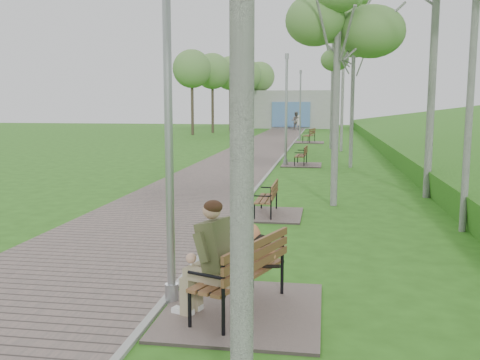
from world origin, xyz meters
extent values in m
plane|color=#2D6019|center=(0.00, 0.00, 0.00)|extent=(120.00, 120.00, 0.00)
cube|color=#6B5C56|center=(-1.75, 21.50, 0.02)|extent=(3.50, 67.00, 0.04)
cube|color=#999993|center=(0.00, 21.50, 0.03)|extent=(0.10, 67.00, 0.05)
cube|color=#9E9E99|center=(-1.50, 51.00, 2.00)|extent=(10.00, 5.00, 4.00)
cube|color=#4E78AF|center=(-1.50, 48.40, 1.50)|extent=(4.00, 0.20, 2.60)
cube|color=#6B5C56|center=(1.08, -1.69, 0.02)|extent=(1.98, 2.20, 0.04)
cube|color=brown|center=(1.03, -1.69, 0.49)|extent=(1.05, 1.71, 0.04)
cube|color=brown|center=(1.28, -1.78, 0.79)|extent=(0.63, 1.56, 0.36)
cube|color=#6B5C56|center=(0.77, 4.27, 0.02)|extent=(1.61, 1.79, 0.04)
cube|color=brown|center=(0.72, 4.27, 0.40)|extent=(0.42, 1.35, 0.04)
cube|color=brown|center=(0.93, 4.26, 0.64)|extent=(0.05, 1.34, 0.30)
cube|color=#6B5C56|center=(1.11, 14.82, 0.02)|extent=(1.68, 1.87, 0.04)
cube|color=brown|center=(1.06, 14.82, 0.42)|extent=(0.48, 1.42, 0.04)
cube|color=brown|center=(1.28, 14.81, 0.67)|extent=(0.10, 1.40, 0.31)
cube|color=#6B5C56|center=(1.04, 28.42, 0.02)|extent=(1.95, 2.17, 0.04)
cube|color=brown|center=(0.99, 28.42, 0.49)|extent=(0.80, 1.69, 0.04)
cube|color=brown|center=(1.24, 28.37, 0.78)|extent=(0.37, 1.60, 0.36)
cylinder|color=#97999E|center=(0.10, -1.53, 0.13)|extent=(0.18, 0.18, 0.27)
cylinder|color=#97999E|center=(0.10, -1.53, 2.22)|extent=(0.11, 0.11, 4.43)
cylinder|color=#97999E|center=(0.43, 14.68, 0.14)|extent=(0.18, 0.18, 0.27)
cylinder|color=#97999E|center=(0.43, 14.68, 2.27)|extent=(0.11, 0.11, 4.54)
cylinder|color=#97999E|center=(0.43, 14.68, 4.59)|extent=(0.16, 0.16, 0.23)
cylinder|color=#97999E|center=(0.25, 31.13, 0.15)|extent=(0.19, 0.19, 0.29)
cylinder|color=#97999E|center=(0.25, 31.13, 2.42)|extent=(0.12, 0.12, 4.84)
cylinder|color=#97999E|center=(0.25, 31.13, 4.89)|extent=(0.17, 0.17, 0.24)
imported|color=beige|center=(-0.52, 44.67, 0.75)|extent=(0.57, 0.39, 1.50)
imported|color=slate|center=(-0.82, 45.30, 0.91)|extent=(1.01, 0.86, 1.83)
cylinder|color=silver|center=(4.93, 3.31, 4.15)|extent=(0.17, 0.17, 8.30)
cylinder|color=silver|center=(2.33, 5.77, 3.32)|extent=(0.18, 0.18, 6.64)
cylinder|color=silver|center=(4.94, 7.41, 4.73)|extent=(0.19, 0.19, 9.46)
cylinder|color=silver|center=(3.14, 14.38, 3.38)|extent=(0.15, 0.15, 6.77)
ellipsoid|color=#639447|center=(3.14, 14.38, 5.55)|extent=(2.21, 2.21, 2.98)
cylinder|color=silver|center=(2.97, 21.92, 4.30)|extent=(0.17, 0.17, 8.60)
ellipsoid|color=#639447|center=(2.97, 21.92, 7.05)|extent=(2.48, 2.48, 3.78)
cylinder|color=silver|center=(2.44, 23.77, 4.97)|extent=(0.18, 0.18, 9.94)
ellipsoid|color=#639447|center=(2.44, 23.77, 8.15)|extent=(2.64, 2.64, 4.37)
camera|label=1|loc=(2.07, -8.11, 2.63)|focal=40.00mm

